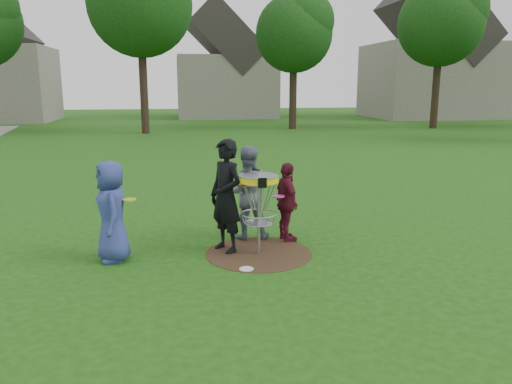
{
  "coord_description": "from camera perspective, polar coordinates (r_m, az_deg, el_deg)",
  "views": [
    {
      "loc": [
        -1.32,
        -7.87,
        2.81
      ],
      "look_at": [
        0.0,
        0.3,
        1.0
      ],
      "focal_mm": 35.0,
      "sensor_mm": 36.0,
      "label": 1
    }
  ],
  "objects": [
    {
      "name": "ground",
      "position": [
        8.46,
        0.33,
        -7.06
      ],
      "size": [
        100.0,
        100.0,
        0.0
      ],
      "primitive_type": "plane",
      "color": "#19470F",
      "rests_on": "ground"
    },
    {
      "name": "tree_row",
      "position": [
        28.8,
        -5.93,
        19.02
      ],
      "size": [
        51.2,
        17.42,
        9.9
      ],
      "color": "#38281C",
      "rests_on": "ground"
    },
    {
      "name": "held_discs",
      "position": [
        8.42,
        -3.34,
        0.09
      ],
      "size": [
        2.72,
        0.8,
        0.31
      ],
      "color": "#BDDC18",
      "rests_on": "ground"
    },
    {
      "name": "player_grey",
      "position": [
        9.1,
        -1.05,
        -0.06
      ],
      "size": [
        0.85,
        0.67,
        1.72
      ],
      "primitive_type": "imported",
      "rotation": [
        0.0,
        0.0,
        3.11
      ],
      "color": "slate",
      "rests_on": "ground"
    },
    {
      "name": "house_row",
      "position": [
        41.41,
        -0.72,
        14.15
      ],
      "size": [
        44.5,
        10.65,
        11.62
      ],
      "color": "gray",
      "rests_on": "ground"
    },
    {
      "name": "disc_on_grass",
      "position": [
        7.77,
        -1.1,
        -8.81
      ],
      "size": [
        0.22,
        0.22,
        0.02
      ],
      "primitive_type": "cylinder",
      "color": "white",
      "rests_on": "ground"
    },
    {
      "name": "player_blue",
      "position": [
        8.26,
        -16.14,
        -2.14
      ],
      "size": [
        0.68,
        0.89,
        1.63
      ],
      "primitive_type": "imported",
      "rotation": [
        0.0,
        0.0,
        -1.34
      ],
      "color": "#323E89",
      "rests_on": "ground"
    },
    {
      "name": "player_maroon",
      "position": [
        8.97,
        3.54,
        -1.18
      ],
      "size": [
        0.48,
        0.89,
        1.44
      ],
      "primitive_type": "imported",
      "rotation": [
        0.0,
        0.0,
        1.74
      ],
      "color": "maroon",
      "rests_on": "ground"
    },
    {
      "name": "dirt_patch",
      "position": [
        8.46,
        0.33,
        -7.04
      ],
      "size": [
        1.8,
        1.8,
        0.01
      ],
      "primitive_type": "cylinder",
      "color": "#47331E",
      "rests_on": "ground"
    },
    {
      "name": "disc_golf_basket",
      "position": [
        8.18,
        0.34,
        -0.31
      ],
      "size": [
        0.66,
        0.67,
        1.38
      ],
      "color": "#9EA0A5",
      "rests_on": "ground"
    },
    {
      "name": "player_black",
      "position": [
        8.37,
        -3.45,
        -0.48
      ],
      "size": [
        0.76,
        0.84,
        1.92
      ],
      "primitive_type": "imported",
      "rotation": [
        0.0,
        0.0,
        -1.02
      ],
      "color": "black",
      "rests_on": "ground"
    }
  ]
}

